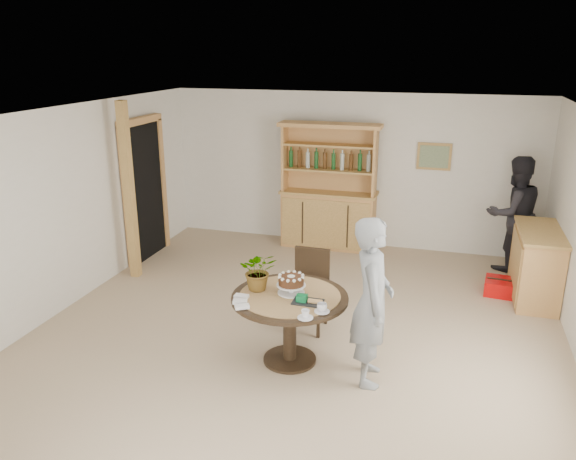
{
  "coord_description": "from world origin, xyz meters",
  "views": [
    {
      "loc": [
        1.53,
        -5.44,
        3.17
      ],
      "look_at": [
        -0.28,
        0.78,
        1.05
      ],
      "focal_mm": 35.0,
      "sensor_mm": 36.0,
      "label": 1
    }
  ],
  "objects_px": {
    "sideboard": "(536,264)",
    "hutch": "(329,206)",
    "dining_chair": "(310,284)",
    "teen_boy": "(372,302)",
    "dining_table": "(290,309)",
    "red_suitcase": "(508,288)",
    "adult_person": "(514,214)"
  },
  "relations": [
    {
      "from": "sideboard",
      "to": "teen_boy",
      "type": "bearing_deg",
      "value": -125.66
    },
    {
      "from": "hutch",
      "to": "adult_person",
      "type": "relative_size",
      "value": 1.2
    },
    {
      "from": "dining_chair",
      "to": "adult_person",
      "type": "xyz_separation_m",
      "value": [
        2.41,
        2.58,
        0.32
      ]
    },
    {
      "from": "dining_chair",
      "to": "teen_boy",
      "type": "relative_size",
      "value": 0.56
    },
    {
      "from": "hutch",
      "to": "dining_chair",
      "type": "height_order",
      "value": "hutch"
    },
    {
      "from": "dining_table",
      "to": "hutch",
      "type": "bearing_deg",
      "value": 96.06
    },
    {
      "from": "dining_chair",
      "to": "teen_boy",
      "type": "height_order",
      "value": "teen_boy"
    },
    {
      "from": "hutch",
      "to": "dining_chair",
      "type": "relative_size",
      "value": 2.16
    },
    {
      "from": "dining_table",
      "to": "adult_person",
      "type": "xyz_separation_m",
      "value": [
        2.41,
        3.41,
        0.25
      ]
    },
    {
      "from": "hutch",
      "to": "dining_chair",
      "type": "xyz_separation_m",
      "value": [
        0.39,
        -2.82,
        -0.15
      ]
    },
    {
      "from": "red_suitcase",
      "to": "teen_boy",
      "type": "bearing_deg",
      "value": -115.0
    },
    {
      "from": "sideboard",
      "to": "hutch",
      "type": "bearing_deg",
      "value": 157.79
    },
    {
      "from": "sideboard",
      "to": "teen_boy",
      "type": "distance_m",
      "value": 3.11
    },
    {
      "from": "red_suitcase",
      "to": "dining_table",
      "type": "bearing_deg",
      "value": -128.41
    },
    {
      "from": "red_suitcase",
      "to": "dining_chair",
      "type": "bearing_deg",
      "value": -140.18
    },
    {
      "from": "dining_table",
      "to": "teen_boy",
      "type": "bearing_deg",
      "value": -6.71
    },
    {
      "from": "hutch",
      "to": "dining_table",
      "type": "height_order",
      "value": "hutch"
    },
    {
      "from": "dining_table",
      "to": "dining_chair",
      "type": "bearing_deg",
      "value": 89.87
    },
    {
      "from": "dining_table",
      "to": "adult_person",
      "type": "distance_m",
      "value": 4.19
    },
    {
      "from": "sideboard",
      "to": "teen_boy",
      "type": "xyz_separation_m",
      "value": [
        -1.8,
        -2.51,
        0.37
      ]
    },
    {
      "from": "hutch",
      "to": "dining_table",
      "type": "bearing_deg",
      "value": -83.94
    },
    {
      "from": "dining_table",
      "to": "adult_person",
      "type": "relative_size",
      "value": 0.7
    },
    {
      "from": "hutch",
      "to": "adult_person",
      "type": "xyz_separation_m",
      "value": [
        2.8,
        -0.24,
        0.16
      ]
    },
    {
      "from": "hutch",
      "to": "adult_person",
      "type": "height_order",
      "value": "hutch"
    },
    {
      "from": "adult_person",
      "to": "hutch",
      "type": "bearing_deg",
      "value": -31.27
    },
    {
      "from": "hutch",
      "to": "adult_person",
      "type": "bearing_deg",
      "value": -4.92
    },
    {
      "from": "adult_person",
      "to": "sideboard",
      "type": "bearing_deg",
      "value": 77.15
    },
    {
      "from": "hutch",
      "to": "teen_boy",
      "type": "relative_size",
      "value": 1.21
    },
    {
      "from": "sideboard",
      "to": "dining_table",
      "type": "height_order",
      "value": "sideboard"
    },
    {
      "from": "sideboard",
      "to": "teen_boy",
      "type": "relative_size",
      "value": 0.75
    },
    {
      "from": "teen_boy",
      "to": "hutch",
      "type": "bearing_deg",
      "value": 8.71
    },
    {
      "from": "dining_chair",
      "to": "red_suitcase",
      "type": "xyz_separation_m",
      "value": [
        2.35,
        1.58,
        -0.43
      ]
    }
  ]
}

